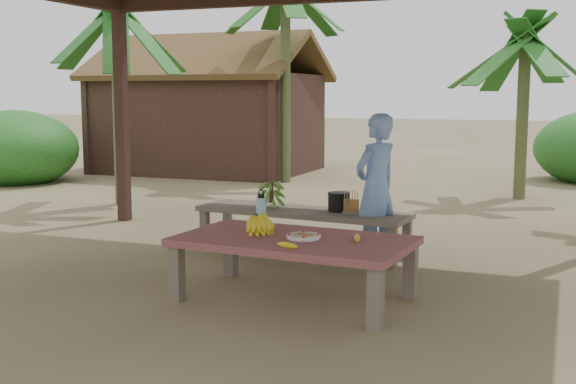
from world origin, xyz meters
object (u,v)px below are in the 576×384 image
at_px(water_flask, 261,210).
at_px(woman, 376,187).
at_px(work_table, 294,246).
at_px(ripe_banana_bunch, 256,222).
at_px(bench, 302,215).
at_px(plate, 304,237).
at_px(cooking_pot, 339,202).

relative_size(water_flask, woman, 0.22).
bearing_deg(work_table, ripe_banana_bunch, 174.91).
bearing_deg(bench, plate, -64.25).
xyz_separation_m(plate, water_flask, (-0.53, 0.40, 0.11)).
bearing_deg(water_flask, ripe_banana_bunch, -73.90).
bearing_deg(cooking_pot, woman, -5.15).
relative_size(water_flask, cooking_pot, 1.45).
height_order(bench, ripe_banana_bunch, ripe_banana_bunch).
bearing_deg(water_flask, work_table, -40.85).
height_order(plate, water_flask, water_flask).
height_order(work_table, ripe_banana_bunch, ripe_banana_bunch).
bearing_deg(cooking_pot, water_flask, -103.52).
distance_m(bench, plate, 1.73).
distance_m(ripe_banana_bunch, water_flask, 0.34).
xyz_separation_m(ripe_banana_bunch, woman, (0.59, 1.54, 0.13)).
relative_size(bench, plate, 8.31).
relative_size(work_table, plate, 6.93).
distance_m(ripe_banana_bunch, cooking_pot, 1.59).
xyz_separation_m(bench, plate, (0.60, -1.62, 0.12)).
bearing_deg(plate, woman, 84.53).
xyz_separation_m(work_table, cooking_pot, (-0.14, 1.64, 0.11)).
xyz_separation_m(ripe_banana_bunch, plate, (0.44, -0.08, -0.07)).
height_order(plate, cooking_pot, cooking_pot).
bearing_deg(water_flask, plate, -37.14).
relative_size(plate, woman, 0.19).
relative_size(cooking_pot, woman, 0.15).
bearing_deg(bench, cooking_pot, 10.75).
xyz_separation_m(work_table, woman, (0.24, 1.60, 0.28)).
distance_m(work_table, bench, 1.68).
xyz_separation_m(bench, cooking_pot, (0.37, 0.04, 0.15)).
xyz_separation_m(work_table, bench, (-0.52, 1.60, -0.04)).
bearing_deg(bench, water_flask, -81.37).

